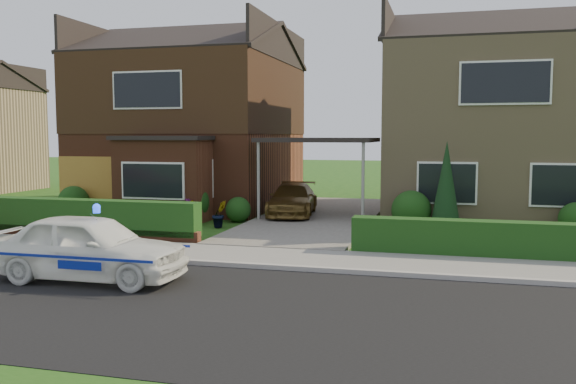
% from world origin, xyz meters
% --- Properties ---
extents(ground, '(120.00, 120.00, 0.00)m').
position_xyz_m(ground, '(0.00, 0.00, 0.00)').
color(ground, '#1B4713').
rests_on(ground, ground).
extents(road, '(60.00, 6.00, 0.02)m').
position_xyz_m(road, '(0.00, 0.00, 0.00)').
color(road, black).
rests_on(road, ground).
extents(kerb, '(60.00, 0.16, 0.12)m').
position_xyz_m(kerb, '(0.00, 3.05, 0.06)').
color(kerb, '#9E9993').
rests_on(kerb, ground).
extents(sidewalk, '(60.00, 2.00, 0.10)m').
position_xyz_m(sidewalk, '(0.00, 4.10, 0.05)').
color(sidewalk, slate).
rests_on(sidewalk, ground).
extents(driveway, '(3.80, 12.00, 0.12)m').
position_xyz_m(driveway, '(0.00, 11.00, 0.06)').
color(driveway, '#666059').
rests_on(driveway, ground).
extents(house_left, '(7.50, 9.53, 7.25)m').
position_xyz_m(house_left, '(-5.78, 13.90, 3.81)').
color(house_left, brown).
rests_on(house_left, ground).
extents(house_right, '(7.50, 8.06, 7.25)m').
position_xyz_m(house_right, '(5.80, 13.99, 3.66)').
color(house_right, tan).
rests_on(house_right, ground).
extents(carport_link, '(3.80, 3.00, 2.77)m').
position_xyz_m(carport_link, '(0.00, 10.95, 2.66)').
color(carport_link, black).
rests_on(carport_link, ground).
extents(garage_door, '(2.20, 0.10, 2.10)m').
position_xyz_m(garage_door, '(-8.25, 9.96, 1.05)').
color(garage_door, '#8F5B1F').
rests_on(garage_door, ground).
extents(dwarf_wall, '(7.70, 0.25, 0.36)m').
position_xyz_m(dwarf_wall, '(-5.80, 5.30, 0.18)').
color(dwarf_wall, brown).
rests_on(dwarf_wall, ground).
extents(hedge_left, '(7.50, 0.55, 0.90)m').
position_xyz_m(hedge_left, '(-5.80, 5.45, 0.00)').
color(hedge_left, black).
rests_on(hedge_left, ground).
extents(hedge_right, '(7.50, 0.55, 0.80)m').
position_xyz_m(hedge_right, '(5.80, 5.35, 0.00)').
color(hedge_right, black).
rests_on(hedge_right, ground).
extents(shrub_left_far, '(1.08, 1.08, 1.08)m').
position_xyz_m(shrub_left_far, '(-8.50, 9.50, 0.54)').
color(shrub_left_far, black).
rests_on(shrub_left_far, ground).
extents(shrub_left_mid, '(1.32, 1.32, 1.32)m').
position_xyz_m(shrub_left_mid, '(-4.00, 9.30, 0.66)').
color(shrub_left_mid, black).
rests_on(shrub_left_mid, ground).
extents(shrub_left_near, '(0.84, 0.84, 0.84)m').
position_xyz_m(shrub_left_near, '(-2.40, 9.60, 0.42)').
color(shrub_left_near, black).
rests_on(shrub_left_near, ground).
extents(shrub_right_near, '(1.20, 1.20, 1.20)m').
position_xyz_m(shrub_right_near, '(3.20, 9.40, 0.60)').
color(shrub_right_near, black).
rests_on(shrub_right_near, ground).
extents(shrub_right_mid, '(0.96, 0.96, 0.96)m').
position_xyz_m(shrub_right_mid, '(7.80, 9.50, 0.48)').
color(shrub_right_mid, black).
rests_on(shrub_right_mid, ground).
extents(conifer_a, '(0.90, 0.90, 2.60)m').
position_xyz_m(conifer_a, '(4.20, 9.20, 1.30)').
color(conifer_a, black).
rests_on(conifer_a, ground).
extents(police_car, '(3.57, 3.91, 1.49)m').
position_xyz_m(police_car, '(-2.53, 1.20, 0.66)').
color(police_car, white).
rests_on(police_car, ground).
extents(driveway_car, '(1.94, 3.82, 1.06)m').
position_xyz_m(driveway_car, '(-0.91, 11.00, 0.65)').
color(driveway_car, brown).
rests_on(driveway_car, driveway).
extents(potted_plant_a, '(0.47, 0.38, 0.78)m').
position_xyz_m(potted_plant_a, '(-3.42, 6.26, 0.39)').
color(potted_plant_a, gray).
rests_on(potted_plant_a, ground).
extents(potted_plant_b, '(0.59, 0.59, 0.84)m').
position_xyz_m(potted_plant_b, '(-2.55, 8.28, 0.42)').
color(potted_plant_b, gray).
rests_on(potted_plant_b, ground).
extents(potted_plant_c, '(0.55, 0.55, 0.85)m').
position_xyz_m(potted_plant_c, '(-3.57, 8.44, 0.43)').
color(potted_plant_c, gray).
rests_on(potted_plant_c, ground).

